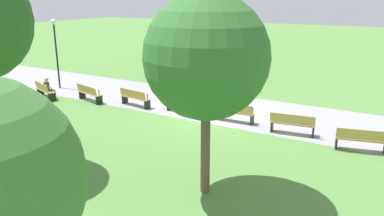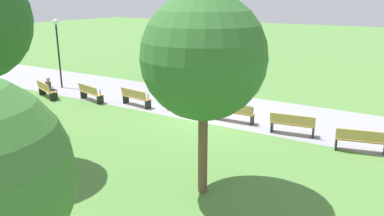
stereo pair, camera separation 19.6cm
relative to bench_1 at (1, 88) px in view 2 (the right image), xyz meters
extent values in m
plane|color=#54843D|center=(11.69, 2.58, -0.47)|extent=(120.00, 120.00, 0.00)
cube|color=#939399|center=(11.69, 4.25, -0.47)|extent=(44.05, 5.10, 0.01)
cube|color=tan|center=(0.03, 0.06, -0.02)|extent=(1.78, 1.12, 0.04)
cube|color=black|center=(-0.72, 0.40, -0.26)|extent=(0.21, 0.37, 0.43)
cylinder|color=black|center=(-0.71, 0.42, 0.14)|extent=(0.06, 0.06, 0.30)
cube|color=black|center=(0.77, -0.27, -0.26)|extent=(0.21, 0.37, 0.43)
cylinder|color=black|center=(0.78, -0.26, 0.14)|extent=(0.06, 0.06, 0.30)
cube|color=tan|center=(2.51, 1.05, -0.02)|extent=(1.80, 0.99, 0.04)
cube|color=tan|center=(2.45, 0.86, 0.22)|extent=(1.69, 0.67, 0.40)
cube|color=black|center=(1.74, 1.31, -0.26)|extent=(0.18, 0.37, 0.43)
cylinder|color=black|center=(1.74, 1.33, 0.14)|extent=(0.06, 0.06, 0.30)
cube|color=black|center=(3.28, 0.78, -0.26)|extent=(0.18, 0.37, 0.43)
cylinder|color=black|center=(3.29, 0.80, 0.14)|extent=(0.06, 0.06, 0.30)
cube|color=tan|center=(5.07, 1.79, -0.02)|extent=(1.81, 0.84, 0.04)
cube|color=tan|center=(5.03, 1.60, 0.22)|extent=(1.73, 0.51, 0.40)
cube|color=black|center=(4.28, 1.98, -0.26)|extent=(0.15, 0.38, 0.43)
cylinder|color=black|center=(4.28, 2.00, 0.14)|extent=(0.05, 0.05, 0.30)
cube|color=black|center=(5.87, 1.60, -0.26)|extent=(0.15, 0.38, 0.43)
cylinder|color=black|center=(5.87, 1.62, 0.14)|extent=(0.05, 0.05, 0.30)
cube|color=tan|center=(7.70, 2.29, -0.02)|extent=(1.80, 0.68, 0.04)
cube|color=tan|center=(7.67, 2.10, 0.22)|extent=(1.75, 0.35, 0.40)
cube|color=black|center=(6.89, 2.41, -0.26)|extent=(0.11, 0.38, 0.43)
cylinder|color=black|center=(6.89, 2.43, 0.14)|extent=(0.05, 0.05, 0.30)
cube|color=black|center=(8.51, 2.18, -0.26)|extent=(0.11, 0.38, 0.43)
cylinder|color=black|center=(8.51, 2.20, 0.14)|extent=(0.05, 0.05, 0.30)
cube|color=tan|center=(10.36, 2.55, -0.02)|extent=(1.77, 0.52, 0.04)
cube|color=tan|center=(10.35, 2.35, 0.22)|extent=(1.76, 0.19, 0.40)
cube|color=black|center=(9.54, 2.58, -0.26)|extent=(0.08, 0.38, 0.43)
cylinder|color=black|center=(9.54, 2.60, 0.14)|extent=(0.05, 0.05, 0.30)
cube|color=black|center=(11.17, 2.51, -0.26)|extent=(0.08, 0.38, 0.43)
cylinder|color=black|center=(11.17, 2.53, 0.14)|extent=(0.05, 0.05, 0.30)
cube|color=tan|center=(13.03, 2.55, -0.02)|extent=(1.77, 0.52, 0.04)
cube|color=tan|center=(13.04, 2.35, 0.22)|extent=(1.76, 0.19, 0.40)
cube|color=black|center=(12.21, 2.51, -0.26)|extent=(0.08, 0.38, 0.43)
cylinder|color=black|center=(12.21, 2.53, 0.14)|extent=(0.05, 0.05, 0.30)
cube|color=black|center=(13.84, 2.58, -0.26)|extent=(0.08, 0.38, 0.43)
cylinder|color=black|center=(13.84, 2.60, 0.14)|extent=(0.05, 0.05, 0.30)
cube|color=tan|center=(15.68, 2.29, -0.02)|extent=(1.80, 0.68, 0.04)
cube|color=tan|center=(15.71, 2.10, 0.22)|extent=(1.75, 0.35, 0.40)
cube|color=black|center=(14.88, 2.18, -0.26)|extent=(0.11, 0.38, 0.43)
cylinder|color=black|center=(14.87, 2.20, 0.14)|extent=(0.05, 0.05, 0.30)
cube|color=black|center=(16.49, 2.41, -0.26)|extent=(0.11, 0.38, 0.43)
cylinder|color=black|center=(16.49, 2.43, 0.14)|extent=(0.05, 0.05, 0.30)
cube|color=tan|center=(18.31, 1.79, -0.02)|extent=(1.81, 0.84, 0.04)
cube|color=tan|center=(18.35, 1.60, 0.22)|extent=(1.73, 0.51, 0.40)
cube|color=black|center=(17.51, 1.60, -0.26)|extent=(0.15, 0.38, 0.43)
cylinder|color=black|center=(17.51, 1.62, 0.14)|extent=(0.05, 0.05, 0.30)
cube|color=#4C4238|center=(2.78, 0.93, 0.23)|extent=(0.37, 0.29, 0.50)
sphere|color=tan|center=(2.79, 0.95, 0.62)|extent=(0.22, 0.22, 0.22)
cylinder|color=#23232D|center=(2.75, 1.13, -0.04)|extent=(0.24, 0.38, 0.13)
cylinder|color=#23232D|center=(2.81, 1.30, -0.26)|extent=(0.14, 0.14, 0.43)
cylinder|color=#23232D|center=(2.92, 1.07, -0.04)|extent=(0.24, 0.38, 0.13)
cylinder|color=#23232D|center=(2.98, 1.24, -0.26)|extent=(0.14, 0.14, 0.43)
cylinder|color=brown|center=(14.90, -3.63, 0.92)|extent=(0.26, 0.26, 2.79)
sphere|color=#336B2D|center=(14.90, -3.63, 3.40)|extent=(3.33, 3.33, 3.33)
cylinder|color=black|center=(1.27, 3.07, 1.41)|extent=(0.10, 0.10, 3.77)
sphere|color=white|center=(1.27, 3.07, 3.44)|extent=(0.32, 0.32, 0.32)
cube|color=#4C515B|center=(6.46, 9.08, 0.95)|extent=(3.76, 3.53, 2.84)
cube|color=#28282D|center=(6.46, 9.08, 2.47)|extent=(4.38, 4.15, 0.20)
camera|label=1|loc=(19.57, -12.33, 4.94)|focal=35.86mm
camera|label=2|loc=(19.74, -12.23, 4.94)|focal=35.86mm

